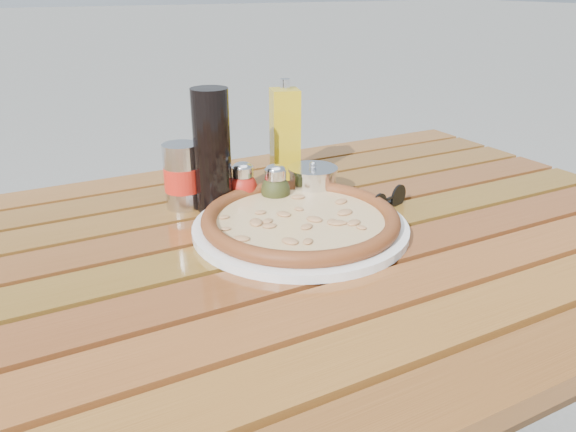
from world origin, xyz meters
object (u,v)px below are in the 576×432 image
dark_bottle (212,151)px  plate (300,227)px  oregano_shaker (275,187)px  soda_can (182,177)px  pepper_shaker (243,184)px  olive_oil_cruet (285,135)px  sunglasses (388,201)px  parmesan_tin (313,181)px  table (294,278)px  pizza (300,219)px

dark_bottle → plate: bearing=-62.2°
oregano_shaker → soda_can: bearing=153.0°
pepper_shaker → olive_oil_cruet: (0.13, 0.08, 0.06)m
plate → pepper_shaker: 0.17m
dark_bottle → sunglasses: size_ratio=2.03×
parmesan_tin → sunglasses: 0.15m
plate → parmesan_tin: parmesan_tin is taller
soda_can → parmesan_tin: (0.24, -0.07, -0.03)m
soda_can → table: bearing=-61.9°
table → sunglasses: size_ratio=12.91×
oregano_shaker → dark_bottle: bearing=157.2°
plate → oregano_shaker: (0.02, 0.12, 0.03)m
table → pepper_shaker: (-0.01, 0.18, 0.11)m
table → sunglasses: (0.21, 0.03, 0.09)m
pepper_shaker → sunglasses: bearing=-34.8°
pepper_shaker → oregano_shaker: size_ratio=1.00×
table → olive_oil_cruet: size_ratio=6.67×
pepper_shaker → sunglasses: (0.22, -0.15, -0.02)m
pizza → parmesan_tin: (0.10, 0.13, 0.01)m
soda_can → parmesan_tin: size_ratio=1.05×
table → soda_can: bearing=118.1°
dark_bottle → olive_oil_cruet: dark_bottle is taller
dark_bottle → parmesan_tin: dark_bottle is taller
plate → pizza: pizza is taller
table → pepper_shaker: 0.21m
pepper_shaker → olive_oil_cruet: olive_oil_cruet is taller
plate → pepper_shaker: pepper_shaker is taller
parmesan_tin → olive_oil_cruet: bearing=90.3°
pizza → soda_can: bearing=124.1°
oregano_shaker → dark_bottle: dark_bottle is taller
pizza → soda_can: (-0.14, 0.20, 0.04)m
olive_oil_cruet → parmesan_tin: bearing=-89.7°
table → pepper_shaker: pepper_shaker is taller
pepper_shaker → sunglasses: pepper_shaker is taller
table → parmesan_tin: bearing=50.4°
pizza → olive_oil_cruet: size_ratio=2.08×
pizza → parmesan_tin: 0.17m
plate → soda_can: soda_can is taller
dark_bottle → olive_oil_cruet: size_ratio=1.05×
table → soda_can: size_ratio=11.67×
sunglasses → parmesan_tin: bearing=106.1°
parmesan_tin → plate: bearing=-127.4°
table → dark_bottle: bearing=110.3°
plate → pepper_shaker: size_ratio=4.39×
pepper_shaker → plate: bearing=-79.2°
pizza → soda_can: 0.24m
olive_oil_cruet → parmesan_tin: (0.00, -0.11, -0.07)m
pepper_shaker → olive_oil_cruet: size_ratio=0.39×
oregano_shaker → olive_oil_cruet: (0.09, 0.12, 0.06)m
dark_bottle → sunglasses: dark_bottle is taller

